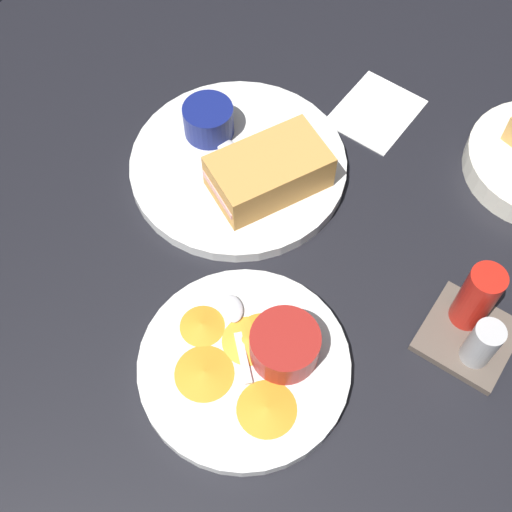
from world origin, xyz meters
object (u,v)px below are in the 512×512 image
at_px(spoon_by_gravy_ramekin, 235,320).
at_px(sandwich_half_near, 269,172).
at_px(plate_chips_companion, 244,366).
at_px(condiment_caddy, 475,321).
at_px(plate_sandwich_main, 238,165).
at_px(ramekin_dark_sauce, 208,119).
at_px(spoon_by_dark_ramekin, 235,155).
at_px(ramekin_light_gravy, 285,345).

bearing_deg(spoon_by_gravy_ramekin, sandwich_half_near, -157.58).
bearing_deg(plate_chips_companion, spoon_by_gravy_ramekin, -133.58).
bearing_deg(condiment_caddy, spoon_by_gravy_ramekin, -57.51).
relative_size(plate_sandwich_main, ramekin_dark_sauce, 4.27).
relative_size(ramekin_dark_sauce, spoon_by_dark_ramekin, 0.61).
bearing_deg(plate_chips_companion, condiment_caddy, 133.58).
xyz_separation_m(plate_chips_companion, ramekin_light_gravy, (-0.03, 0.03, 0.03)).
distance_m(plate_chips_companion, ramekin_light_gravy, 0.05).
height_order(ramekin_light_gravy, condiment_caddy, condiment_caddy).
bearing_deg(ramekin_light_gravy, spoon_by_dark_ramekin, -133.60).
relative_size(plate_sandwich_main, plate_chips_companion, 1.21).
relative_size(plate_chips_companion, spoon_by_gravy_ramekin, 2.62).
relative_size(sandwich_half_near, spoon_by_dark_ramekin, 1.53).
distance_m(plate_sandwich_main, spoon_by_dark_ramekin, 0.01).
bearing_deg(spoon_by_dark_ramekin, condiment_caddy, 82.15).
bearing_deg(spoon_by_dark_ramekin, plate_sandwich_main, 69.02).
xyz_separation_m(spoon_by_dark_ramekin, plate_chips_companion, (0.21, 0.16, -0.01)).
bearing_deg(plate_sandwich_main, ramekin_dark_sauce, -108.03).
xyz_separation_m(plate_sandwich_main, plate_chips_companion, (0.20, 0.15, 0.00)).
bearing_deg(ramekin_light_gravy, spoon_by_gravy_ramekin, -89.96).
relative_size(ramekin_dark_sauce, spoon_by_gravy_ramekin, 0.74).
relative_size(spoon_by_dark_ramekin, plate_chips_companion, 0.46).
bearing_deg(plate_sandwich_main, plate_chips_companion, 36.29).
distance_m(plate_sandwich_main, spoon_by_gravy_ramekin, 0.21).
xyz_separation_m(plate_sandwich_main, sandwich_half_near, (0.01, 0.05, 0.03)).
xyz_separation_m(ramekin_dark_sauce, plate_chips_companion, (0.22, 0.21, -0.03)).
height_order(ramekin_dark_sauce, condiment_caddy, condiment_caddy).
bearing_deg(condiment_caddy, sandwich_half_near, -97.29).
xyz_separation_m(spoon_by_gravy_ramekin, condiment_caddy, (-0.13, 0.20, 0.01)).
bearing_deg(ramekin_light_gravy, ramekin_dark_sauce, -129.34).
bearing_deg(plate_sandwich_main, spoon_by_gravy_ramekin, 34.03).
distance_m(plate_chips_companion, spoon_by_gravy_ramekin, 0.05).
distance_m(sandwich_half_near, ramekin_light_gravy, 0.21).
xyz_separation_m(plate_chips_companion, condiment_caddy, (-0.16, 0.17, 0.03)).
bearing_deg(spoon_by_gravy_ramekin, plate_sandwich_main, -145.97).
distance_m(sandwich_half_near, ramekin_dark_sauce, 0.11).
bearing_deg(spoon_by_dark_ramekin, spoon_by_gravy_ramekin, 35.15).
distance_m(plate_sandwich_main, condiment_caddy, 0.32).
relative_size(plate_sandwich_main, ramekin_light_gravy, 3.70).
relative_size(sandwich_half_near, ramekin_light_gravy, 2.16).
height_order(plate_chips_companion, spoon_by_gravy_ramekin, spoon_by_gravy_ramekin).
xyz_separation_m(sandwich_half_near, ramekin_light_gravy, (0.16, 0.13, -0.00)).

